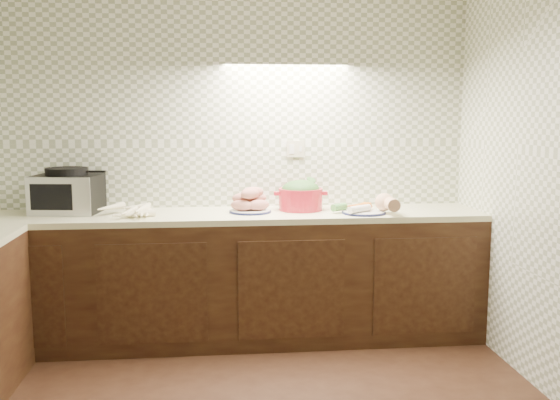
{
  "coord_description": "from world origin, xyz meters",
  "views": [
    {
      "loc": [
        -0.03,
        -2.74,
        1.58
      ],
      "look_at": [
        0.38,
        1.25,
        1.02
      ],
      "focal_mm": 40.0,
      "sensor_mm": 36.0,
      "label": 1
    }
  ],
  "objects": [
    {
      "name": "parsnip_pile",
      "position": [
        -0.62,
        1.44,
        0.93
      ],
      "size": [
        0.39,
        0.42,
        0.07
      ],
      "color": "#F8F2C5",
      "rests_on": "counter"
    },
    {
      "name": "counter",
      "position": [
        -0.68,
        0.68,
        0.45
      ],
      "size": [
        3.6,
        3.6,
        0.9
      ],
      "color": "black",
      "rests_on": "ground"
    },
    {
      "name": "onion_bowl",
      "position": [
        0.19,
        1.63,
        0.94
      ],
      "size": [
        0.14,
        0.14,
        0.1
      ],
      "color": "black",
      "rests_on": "counter"
    },
    {
      "name": "dutch_oven",
      "position": [
        0.56,
        1.58,
        1.0
      ],
      "size": [
        0.38,
        0.33,
        0.21
      ],
      "rotation": [
        0.0,
        0.0,
        -0.06
      ],
      "color": "red",
      "rests_on": "counter"
    },
    {
      "name": "sweet_potato_plate",
      "position": [
        0.2,
        1.52,
        0.97
      ],
      "size": [
        0.29,
        0.29,
        0.17
      ],
      "rotation": [
        0.0,
        0.0,
        0.11
      ],
      "color": "#10143F",
      "rests_on": "counter"
    },
    {
      "name": "room",
      "position": [
        0.0,
        0.0,
        1.63
      ],
      "size": [
        3.6,
        3.6,
        2.6
      ],
      "color": "black",
      "rests_on": "ground"
    },
    {
      "name": "veg_plate",
      "position": [
        1.03,
        1.38,
        0.95
      ],
      "size": [
        0.46,
        0.3,
        0.14
      ],
      "rotation": [
        0.0,
        0.0,
        -0.19
      ],
      "color": "#10143F",
      "rests_on": "counter"
    },
    {
      "name": "toaster_oven",
      "position": [
        -1.05,
        1.63,
        1.04
      ],
      "size": [
        0.48,
        0.39,
        0.31
      ],
      "rotation": [
        0.0,
        0.0,
        -0.14
      ],
      "color": "black",
      "rests_on": "counter"
    }
  ]
}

